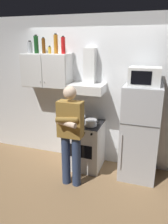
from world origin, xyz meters
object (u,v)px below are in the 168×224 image
(person_standing, at_px, (70,133))
(bottle_beer_brown, at_px, (44,46))
(cooking_pot, at_px, (91,123))
(bottle_canister_steel, at_px, (30,47))
(bottle_soda_red, at_px, (63,45))
(range_hood, at_px, (88,81))
(bottle_liquor_amber, at_px, (56,44))
(microwave, at_px, (145,76))
(upper_cabinet, at_px, (47,70))
(bottle_spice_jar, at_px, (50,50))
(refrigerator, at_px, (140,133))
(stove_oven, at_px, (86,145))
(bottle_wine_green, at_px, (36,44))

(person_standing, distance_m, bottle_beer_brown, 1.67)
(cooking_pot, distance_m, bottle_canister_steel, 1.77)
(bottle_soda_red, bearing_deg, range_hood, 2.61)
(bottle_liquor_amber, bearing_deg, microwave, -4.37)
(microwave, height_order, bottle_canister_steel, bottle_canister_steel)
(upper_cabinet, relative_size, microwave, 1.88)
(upper_cabinet, height_order, bottle_beer_brown, bottle_beer_brown)
(person_standing, height_order, bottle_canister_steel, bottle_canister_steel)
(person_standing, relative_size, bottle_spice_jar, 12.33)
(microwave, height_order, bottle_liquor_amber, bottle_liquor_amber)
(upper_cabinet, bearing_deg, bottle_spice_jar, -15.72)
(bottle_soda_red, xyz_separation_m, bottle_liquor_amber, (-0.15, 0.03, 0.02))
(refrigerator, relative_size, bottle_soda_red, 5.45)
(stove_oven, height_order, bottle_wine_green, bottle_wine_green)
(microwave, relative_size, bottle_liquor_amber, 1.43)
(refrigerator, bearing_deg, range_hood, 172.45)
(upper_cabinet, relative_size, range_hood, 1.20)
(range_hood, relative_size, bottle_canister_steel, 3.42)
(cooking_pot, bearing_deg, microwave, 9.57)
(upper_cabinet, distance_m, person_standing, 1.35)
(person_standing, bearing_deg, refrigerator, 31.23)
(cooking_pot, xyz_separation_m, bottle_soda_red, (-0.58, 0.23, 1.26))
(person_standing, relative_size, bottle_beer_brown, 5.93)
(bottle_soda_red, xyz_separation_m, bottle_spice_jar, (-0.26, -0.01, -0.08))
(stove_oven, bearing_deg, bottle_soda_red, 166.57)
(refrigerator, bearing_deg, bottle_liquor_amber, 174.96)
(bottle_wine_green, xyz_separation_m, bottle_soda_red, (0.53, -0.01, -0.01))
(refrigerator, xyz_separation_m, bottle_canister_steel, (-2.07, 0.15, 1.35))
(range_hood, xyz_separation_m, bottle_spice_jar, (-0.70, -0.03, 0.51))
(stove_oven, bearing_deg, bottle_spice_jar, 172.05)
(microwave, relative_size, bottle_wine_green, 1.50)
(microwave, distance_m, bottle_soda_red, 1.47)
(bottle_beer_brown, bearing_deg, upper_cabinet, 6.75)
(bottle_canister_steel, bearing_deg, bottle_spice_jar, -6.50)
(range_hood, relative_size, person_standing, 0.46)
(upper_cabinet, distance_m, microwave, 1.75)
(stove_oven, xyz_separation_m, bottle_soda_red, (-0.45, 0.11, 1.76))
(bottle_liquor_amber, bearing_deg, stove_oven, -12.92)
(cooking_pot, xyz_separation_m, bottle_wine_green, (-1.10, 0.23, 1.28))
(bottle_soda_red, height_order, bottle_beer_brown, bottle_soda_red)
(bottle_beer_brown, bearing_deg, refrigerator, -3.88)
(cooking_pot, bearing_deg, bottle_canister_steel, 168.06)
(stove_oven, bearing_deg, upper_cabinet, 171.10)
(bottle_liquor_amber, bearing_deg, cooking_pot, -19.39)
(bottle_liquor_amber, bearing_deg, bottle_beer_brown, -176.11)
(bottle_wine_green, bearing_deg, bottle_canister_steel, 168.18)
(range_hood, xyz_separation_m, bottle_soda_red, (-0.45, -0.02, 0.59))
(upper_cabinet, height_order, bottle_wine_green, bottle_wine_green)
(upper_cabinet, xyz_separation_m, bottle_canister_steel, (-0.32, 0.02, 0.40))
(stove_oven, distance_m, bottle_wine_green, 2.02)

